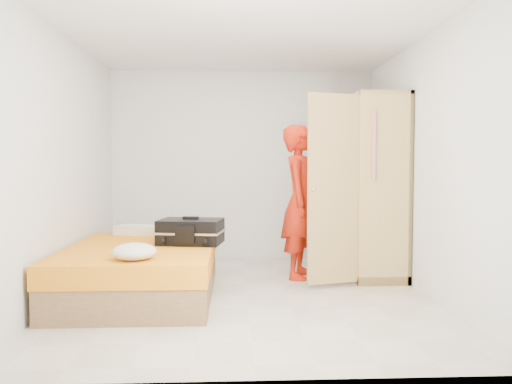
{
  "coord_description": "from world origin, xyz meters",
  "views": [
    {
      "loc": [
        -0.13,
        -4.94,
        1.3
      ],
      "look_at": [
        0.13,
        0.69,
        1.0
      ],
      "focal_mm": 35.0,
      "sensor_mm": 36.0,
      "label": 1
    }
  ],
  "objects_px": {
    "round_cushion": "(134,251)",
    "wardrobe": "(368,191)",
    "person": "(301,202)",
    "suitcase": "(191,232)",
    "bed": "(141,270)"
  },
  "relations": [
    {
      "from": "round_cushion",
      "to": "wardrobe",
      "type": "bearing_deg",
      "value": 32.77
    },
    {
      "from": "person",
      "to": "round_cushion",
      "type": "height_order",
      "value": "person"
    },
    {
      "from": "wardrobe",
      "to": "suitcase",
      "type": "relative_size",
      "value": 2.96
    },
    {
      "from": "wardrobe",
      "to": "round_cushion",
      "type": "relative_size",
      "value": 5.62
    },
    {
      "from": "bed",
      "to": "person",
      "type": "relative_size",
      "value": 1.14
    },
    {
      "from": "person",
      "to": "suitcase",
      "type": "height_order",
      "value": "person"
    },
    {
      "from": "bed",
      "to": "round_cushion",
      "type": "height_order",
      "value": "round_cushion"
    },
    {
      "from": "bed",
      "to": "suitcase",
      "type": "bearing_deg",
      "value": 14.36
    },
    {
      "from": "bed",
      "to": "round_cushion",
      "type": "xyz_separation_m",
      "value": [
        0.08,
        -0.75,
        0.32
      ]
    },
    {
      "from": "wardrobe",
      "to": "bed",
      "type": "bearing_deg",
      "value": -162.0
    },
    {
      "from": "bed",
      "to": "suitcase",
      "type": "distance_m",
      "value": 0.62
    },
    {
      "from": "bed",
      "to": "person",
      "type": "height_order",
      "value": "person"
    },
    {
      "from": "suitcase",
      "to": "wardrobe",
      "type": "bearing_deg",
      "value": 28.3
    },
    {
      "from": "wardrobe",
      "to": "suitcase",
      "type": "distance_m",
      "value": 2.17
    },
    {
      "from": "person",
      "to": "round_cushion",
      "type": "xyz_separation_m",
      "value": [
        -1.62,
        -1.49,
        -0.31
      ]
    }
  ]
}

